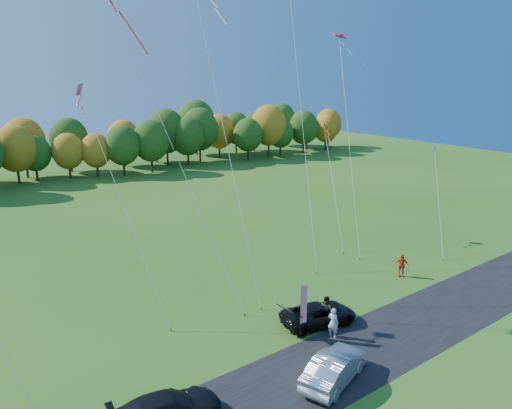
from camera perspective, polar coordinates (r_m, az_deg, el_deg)
ground at (r=33.90m, az=6.31°, el=-13.67°), size 160.00×160.00×0.00m
asphalt_strip at (r=31.54m, az=11.50°, el=-16.29°), size 90.00×6.00×0.01m
tree_line at (r=80.74m, az=-21.52°, el=2.51°), size 116.00×12.00×10.00m
black_suv at (r=33.91m, az=7.17°, el=-12.33°), size 5.52×3.47×1.42m
silver_sedan at (r=28.51m, az=9.02°, el=-17.92°), size 5.38×3.29×1.67m
person_tailgate_a at (r=32.47m, az=8.81°, el=-13.18°), size 0.66×0.82×1.96m
person_tailgate_b at (r=34.09m, az=8.02°, el=-11.79°), size 0.78×0.97×1.87m
person_east at (r=42.38m, az=16.28°, el=-6.68°), size 1.07×1.17×1.92m
feather_flag at (r=31.58m, az=5.40°, el=-11.42°), size 0.48×0.12×3.63m
kite_delta_blue at (r=34.21m, az=-9.33°, el=6.12°), size 5.99×10.45×22.97m
kite_parafoil_orange at (r=45.50m, az=4.66°, el=15.82°), size 8.49×13.95×34.16m
kite_delta_red at (r=36.52m, az=-3.85°, el=9.55°), size 2.95×10.78×24.65m
kite_parafoil_rainbow at (r=47.42m, az=10.58°, el=7.15°), size 6.38×8.85×20.00m
kite_diamond_white at (r=47.81m, az=8.81°, el=2.29°), size 3.42×6.55×11.96m
kite_diamond_pink at (r=33.33m, az=-14.79°, el=-0.38°), size 2.86×7.69×15.80m
kite_diamond_blue_low at (r=48.18m, az=20.15°, el=0.25°), size 3.69×4.47×9.68m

